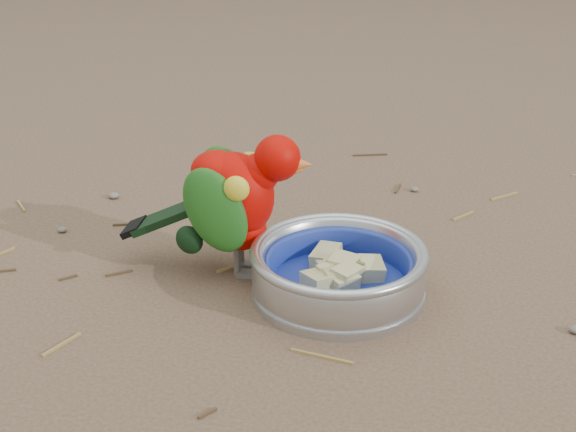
# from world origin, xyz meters

# --- Properties ---
(ground) EXTENTS (60.00, 60.00, 0.00)m
(ground) POSITION_xyz_m (0.00, 0.00, 0.00)
(ground) COLOR brown
(food_bowl) EXTENTS (0.20, 0.20, 0.02)m
(food_bowl) POSITION_xyz_m (0.06, -0.05, 0.01)
(food_bowl) COLOR #B2B2BA
(food_bowl) RESTS_ON ground
(bowl_wall) EXTENTS (0.20, 0.20, 0.04)m
(bowl_wall) POSITION_xyz_m (0.06, -0.05, 0.04)
(bowl_wall) COLOR #B2B2BA
(bowl_wall) RESTS_ON food_bowl
(fruit_wedges) EXTENTS (0.12, 0.12, 0.03)m
(fruit_wedges) POSITION_xyz_m (0.06, -0.05, 0.03)
(fruit_wedges) COLOR #C6BB7D
(fruit_wedges) RESTS_ON food_bowl
(lory_parrot) EXTENTS (0.21, 0.10, 0.17)m
(lory_parrot) POSITION_xyz_m (-0.08, -0.01, 0.09)
(lory_parrot) COLOR #BD0500
(lory_parrot) RESTS_ON ground
(ground_debris) EXTENTS (0.90, 0.80, 0.01)m
(ground_debris) POSITION_xyz_m (-0.02, 0.09, 0.00)
(ground_debris) COLOR olive
(ground_debris) RESTS_ON ground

